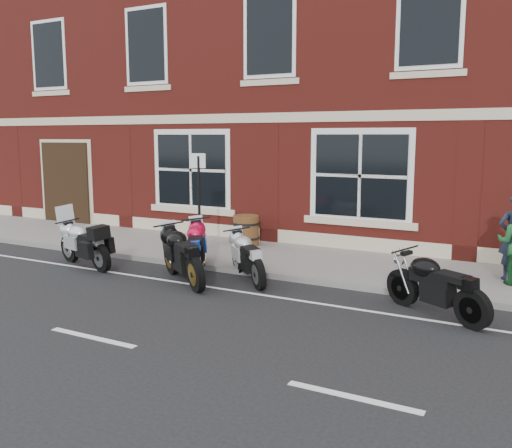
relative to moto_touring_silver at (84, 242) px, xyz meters
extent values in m
plane|color=black|center=(3.55, -0.36, -0.55)|extent=(80.00, 80.00, 0.00)
cube|color=slate|center=(3.55, 2.64, -0.49)|extent=(30.00, 3.00, 0.12)
cube|color=slate|center=(3.55, 1.06, -0.49)|extent=(30.00, 0.16, 0.12)
cube|color=maroon|center=(3.55, 10.14, 5.45)|extent=(24.00, 12.00, 12.00)
cylinder|color=black|center=(-0.62, 0.19, -0.24)|extent=(0.64, 0.30, 0.63)
cylinder|color=black|center=(0.75, -0.22, -0.24)|extent=(0.64, 0.30, 0.63)
cube|color=black|center=(0.01, 0.00, 0.10)|extent=(0.82, 0.45, 0.22)
ellipsoid|color=silver|center=(-0.13, 0.04, 0.22)|extent=(0.63, 0.50, 0.32)
cube|color=black|center=(0.39, -0.12, 0.18)|extent=(0.59, 0.40, 0.10)
cube|color=silver|center=(-0.60, 0.18, 0.58)|extent=(0.16, 0.41, 0.44)
cylinder|color=black|center=(2.32, 1.28, -0.20)|extent=(0.50, 0.67, 0.70)
cylinder|color=black|center=(3.18, -0.07, -0.20)|extent=(0.50, 0.67, 0.70)
cube|color=black|center=(2.72, 0.65, 0.17)|extent=(0.70, 0.88, 0.24)
ellipsoid|color=red|center=(2.63, 0.79, 0.30)|extent=(0.66, 0.73, 0.35)
cube|color=black|center=(2.96, 0.28, 0.26)|extent=(0.57, 0.66, 0.11)
cylinder|color=black|center=(2.20, 0.38, -0.20)|extent=(0.65, 0.53, 0.70)
cylinder|color=black|center=(3.48, -0.55, -0.20)|extent=(0.65, 0.53, 0.70)
cube|color=black|center=(2.80, -0.05, 0.17)|extent=(0.86, 0.73, 0.24)
ellipsoid|color=black|center=(2.67, 0.05, 0.30)|extent=(0.73, 0.68, 0.35)
cube|color=black|center=(3.15, -0.31, 0.26)|extent=(0.65, 0.58, 0.11)
cylinder|color=black|center=(3.43, 1.13, -0.24)|extent=(0.54, 0.52, 0.62)
cylinder|color=black|center=(4.45, 0.15, -0.24)|extent=(0.54, 0.52, 0.62)
cube|color=black|center=(3.90, 0.67, 0.09)|extent=(0.72, 0.71, 0.21)
ellipsoid|color=#AFB0B4|center=(3.80, 0.77, 0.21)|extent=(0.64, 0.63, 0.31)
cube|color=black|center=(4.18, 0.40, 0.17)|extent=(0.56, 0.55, 0.10)
cylinder|color=black|center=(7.13, 0.49, -0.23)|extent=(0.63, 0.44, 0.65)
cylinder|color=black|center=(8.40, -0.26, -0.23)|extent=(0.63, 0.44, 0.65)
cube|color=black|center=(7.72, 0.14, 0.12)|extent=(0.82, 0.62, 0.22)
ellipsoid|color=black|center=(7.59, 0.22, 0.24)|extent=(0.68, 0.60, 0.33)
cube|color=black|center=(8.07, -0.07, 0.20)|extent=(0.62, 0.51, 0.10)
cylinder|color=#422E11|center=(2.28, 3.39, -0.04)|extent=(0.67, 0.67, 0.78)
cylinder|color=black|center=(2.28, 3.39, -0.23)|extent=(0.70, 0.70, 0.06)
cylinder|color=black|center=(2.28, 3.39, 0.15)|extent=(0.70, 0.70, 0.06)
cylinder|color=black|center=(1.89, 1.84, 0.74)|extent=(0.06, 0.06, 2.35)
cube|color=silver|center=(1.89, 1.84, 1.81)|extent=(0.34, 0.11, 0.34)
camera|label=1|loc=(9.52, -9.22, 2.38)|focal=40.00mm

